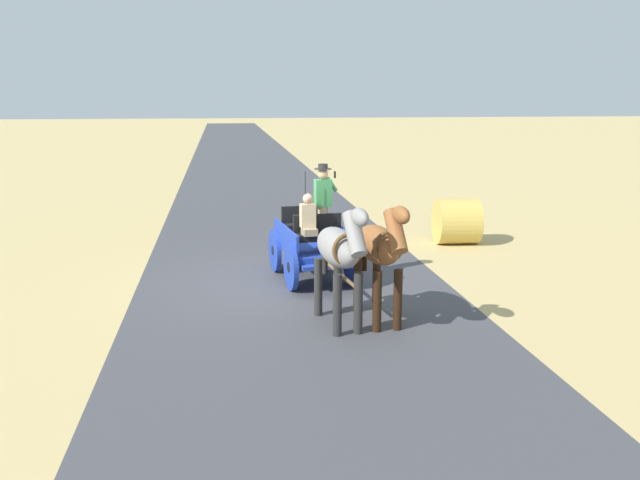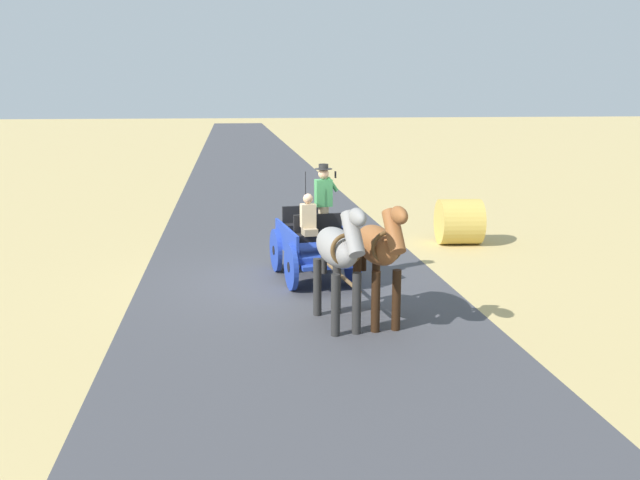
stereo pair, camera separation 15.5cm
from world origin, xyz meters
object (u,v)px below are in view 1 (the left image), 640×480
(horse_drawn_carriage, at_px, (313,242))
(hay_bale, at_px, (457,221))
(horse_off_side, at_px, (340,251))
(horse_near_side, at_px, (380,249))

(horse_drawn_carriage, height_order, hay_bale, horse_drawn_carriage)
(horse_off_side, bearing_deg, horse_near_side, -172.47)
(horse_drawn_carriage, bearing_deg, hay_bale, -145.58)
(horse_near_side, height_order, horse_off_side, same)
(horse_drawn_carriage, relative_size, horse_off_side, 2.04)
(horse_off_side, bearing_deg, hay_bale, -125.26)
(hay_bale, bearing_deg, horse_drawn_carriage, 34.42)
(horse_off_side, bearing_deg, horse_drawn_carriage, -89.29)
(horse_near_side, xyz_separation_m, horse_off_side, (0.71, 0.09, 0.00))
(horse_drawn_carriage, bearing_deg, horse_near_side, 104.21)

